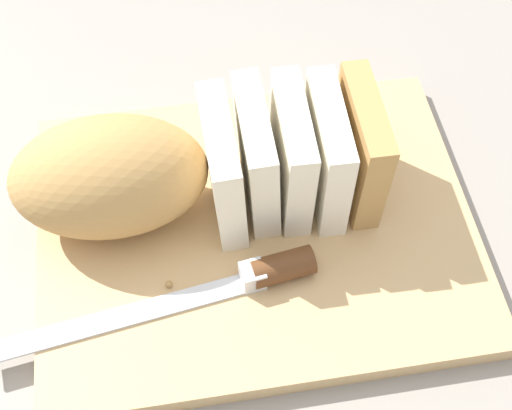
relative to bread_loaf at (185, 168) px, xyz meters
The scene contains 8 objects.
ground_plane 0.10m from the bread_loaf, 30.56° to the right, with size 3.00×3.00×0.00m, color gray.
cutting_board 0.09m from the bread_loaf, 30.56° to the right, with size 0.40×0.31×0.02m, color tan.
bread_loaf is the anchor object (origin of this frame).
bread_knife 0.11m from the bread_loaf, 70.71° to the right, with size 0.29×0.06×0.03m.
crumb_near_knife 0.10m from the bread_loaf, 109.08° to the right, with size 0.01×0.01×0.01m, color tan.
crumb_near_loaf 0.09m from the bread_loaf, 22.88° to the right, with size 0.00×0.00×0.00m, color tan.
crumb_stray_left 0.13m from the bread_loaf, 53.44° to the right, with size 0.00×0.00×0.00m, color tan.
crumb_stray_right 0.10m from the bread_loaf, ahead, with size 0.00×0.00×0.00m, color tan.
Camera 1 is at (-0.06, -0.34, 0.57)m, focal length 49.23 mm.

